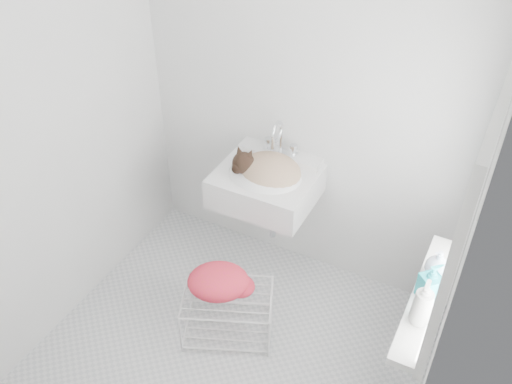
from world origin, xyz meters
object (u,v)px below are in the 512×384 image
at_px(sink, 267,173).
at_px(wire_rack, 228,314).
at_px(cat, 267,170).
at_px(bottle_a, 418,321).
at_px(bottle_b, 427,297).
at_px(bottle_c, 435,275).

height_order(sink, wire_rack, sink).
xyz_separation_m(cat, bottle_a, (1.12, -0.70, -0.04)).
distance_m(cat, bottle_a, 1.32).
bearing_deg(cat, sink, 124.71).
bearing_deg(bottle_b, cat, 154.08).
bearing_deg(sink, bottle_a, -32.47).
relative_size(cat, bottle_c, 2.76).
distance_m(bottle_a, bottle_b, 0.16).
distance_m(wire_rack, bottle_b, 1.30).
distance_m(sink, bottle_c, 1.20).
bearing_deg(sink, wire_rack, -86.81).
height_order(bottle_a, bottle_c, bottle_a).
height_order(sink, cat, cat).
relative_size(cat, bottle_a, 1.98).
distance_m(bottle_b, bottle_c, 0.17).
bearing_deg(bottle_b, wire_rack, -178.76).
bearing_deg(wire_rack, cat, 91.92).
xyz_separation_m(bottle_b, bottle_c, (0.00, 0.17, 0.00)).
relative_size(sink, bottle_b, 2.98).
bearing_deg(bottle_b, bottle_c, 90.00).
distance_m(cat, bottle_b, 1.24).
xyz_separation_m(sink, wire_rack, (0.03, -0.58, -0.70)).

